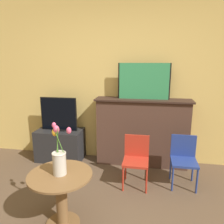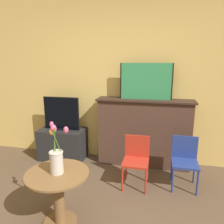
% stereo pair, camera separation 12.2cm
% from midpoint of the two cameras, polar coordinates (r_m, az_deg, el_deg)
% --- Properties ---
extents(wall_back, '(8.00, 0.06, 2.70)m').
position_cam_midpoint_polar(wall_back, '(3.61, 0.09, 8.36)').
color(wall_back, '#E0BC66').
rests_on(wall_back, ground).
extents(fireplace_mantel, '(1.49, 0.35, 1.08)m').
position_cam_midpoint_polar(fireplace_mantel, '(3.54, 6.89, -5.02)').
color(fireplace_mantel, '#4C3328').
rests_on(fireplace_mantel, ground).
extents(painting, '(0.79, 0.03, 0.55)m').
position_cam_midpoint_polar(painting, '(3.38, 7.29, 7.97)').
color(painting, black).
rests_on(painting, fireplace_mantel).
extents(tv_stand, '(0.76, 0.44, 0.52)m').
position_cam_midpoint_polar(tv_stand, '(3.87, -14.24, -8.28)').
color(tv_stand, '#232326').
rests_on(tv_stand, ground).
extents(tv_monitor, '(0.61, 0.12, 0.55)m').
position_cam_midpoint_polar(tv_monitor, '(3.72, -14.67, -0.63)').
color(tv_monitor, black).
rests_on(tv_monitor, tv_stand).
extents(chair_red, '(0.33, 0.33, 0.67)m').
position_cam_midpoint_polar(chair_red, '(3.02, 5.14, -11.66)').
color(chair_red, '#B22D1E').
rests_on(chair_red, ground).
extents(chair_blue, '(0.33, 0.33, 0.67)m').
position_cam_midpoint_polar(chair_blue, '(3.14, 17.13, -11.20)').
color(chair_blue, navy).
rests_on(chair_blue, ground).
extents(side_table, '(0.64, 0.64, 0.58)m').
position_cam_midpoint_polar(side_table, '(2.40, -14.64, -19.68)').
color(side_table, brown).
rests_on(side_table, ground).
extents(vase_tulips, '(0.20, 0.17, 0.50)m').
position_cam_midpoint_polar(vase_tulips, '(2.23, -15.19, -11.42)').
color(vase_tulips, beige).
rests_on(vase_tulips, side_table).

